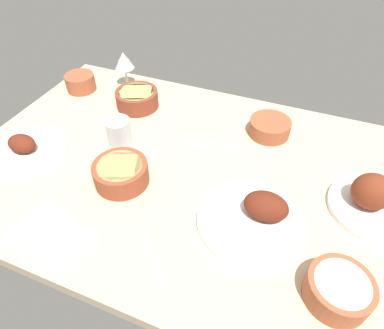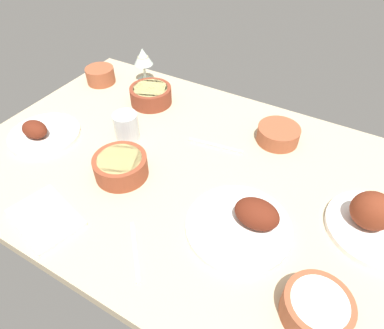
{
  "view_description": "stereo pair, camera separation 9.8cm",
  "coord_description": "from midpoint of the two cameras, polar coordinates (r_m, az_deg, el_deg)",
  "views": [
    {
      "loc": [
        26.47,
        -66.02,
        73.85
      ],
      "look_at": [
        0.0,
        0.0,
        6.0
      ],
      "focal_mm": 30.84,
      "sensor_mm": 36.0,
      "label": 1
    },
    {
      "loc": [
        35.31,
        -61.75,
        73.85
      ],
      "look_at": [
        0.0,
        0.0,
        6.0
      ],
      "focal_mm": 30.84,
      "sensor_mm": 36.0,
      "label": 2
    }
  ],
  "objects": [
    {
      "name": "folded_napkin",
      "position": [
        0.93,
        -21.29,
        -8.75
      ],
      "size": [
        21.55,
        17.35,
        1.2
      ],
      "primitive_type": "cube",
      "rotation": [
        0.0,
        0.0,
        -0.25
      ],
      "color": "white",
      "rests_on": "dining_table"
    },
    {
      "name": "bowl_cream",
      "position": [
        0.78,
        24.42,
        -21.88
      ],
      "size": [
        13.86,
        13.86,
        6.32
      ],
      "color": "#A35133",
      "rests_on": "dining_table"
    },
    {
      "name": "plate_far_side",
      "position": [
        1.19,
        -22.4,
        4.93
      ],
      "size": [
        23.11,
        23.11,
        6.92
      ],
      "color": "white",
      "rests_on": "dining_table"
    },
    {
      "name": "bowl_onions",
      "position": [
        1.13,
        17.14,
        5.0
      ],
      "size": [
        13.74,
        13.74,
        5.33
      ],
      "color": "#A35133",
      "rests_on": "dining_table"
    },
    {
      "name": "wine_glass",
      "position": [
        1.38,
        -6.37,
        17.71
      ],
      "size": [
        7.6,
        7.6,
        14.0
      ],
      "color": "silver",
      "rests_on": "dining_table"
    },
    {
      "name": "fork_loose",
      "position": [
        1.08,
        6.7,
        3.14
      ],
      "size": [
        18.27,
        3.57,
        0.8
      ],
      "primitive_type": "cube",
      "rotation": [
        0.0,
        0.0,
        0.15
      ],
      "color": "silver",
      "rests_on": "dining_table"
    },
    {
      "name": "bowl_pasta",
      "position": [
        0.97,
        -9.42,
        -0.36
      ],
      "size": [
        15.69,
        15.69,
        6.44
      ],
      "color": "brown",
      "rests_on": "dining_table"
    },
    {
      "name": "plate_near_viewer",
      "position": [
        0.97,
        31.52,
        -8.26
      ],
      "size": [
        24.06,
        24.06,
        11.19
      ],
      "color": "white",
      "rests_on": "dining_table"
    },
    {
      "name": "water_tumbler",
      "position": [
        1.1,
        -8.77,
        6.49
      ],
      "size": [
        7.97,
        7.97,
        8.91
      ],
      "primitive_type": "cylinder",
      "color": "silver",
      "rests_on": "dining_table"
    },
    {
      "name": "bowl_potatoes",
      "position": [
        1.27,
        -4.89,
        11.86
      ],
      "size": [
        15.53,
        15.53,
        6.42
      ],
      "color": "brown",
      "rests_on": "dining_table"
    },
    {
      "name": "dining_table",
      "position": [
        1.01,
        2.78,
        -1.78
      ],
      "size": [
        140.0,
        90.0,
        4.0
      ],
      "primitive_type": "cube",
      "color": "#C6B28E",
      "rests_on": "ground"
    },
    {
      "name": "spoon_loose",
      "position": [
        0.82,
        -6.3,
        -14.83
      ],
      "size": [
        11.82,
        12.82,
        0.8
      ],
      "primitive_type": "cube",
      "rotation": [
        0.0,
        0.0,
        2.31
      ],
      "color": "silver",
      "rests_on": "dining_table"
    },
    {
      "name": "bowl_sauce",
      "position": [
        1.43,
        -13.65,
        14.79
      ],
      "size": [
        11.43,
        11.43,
        6.34
      ],
      "color": "#A35133",
      "rests_on": "dining_table"
    },
    {
      "name": "plate_center_main",
      "position": [
        0.86,
        12.47,
        -9.84
      ],
      "size": [
        26.88,
        26.88,
        8.36
      ],
      "color": "white",
      "rests_on": "dining_table"
    }
  ]
}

